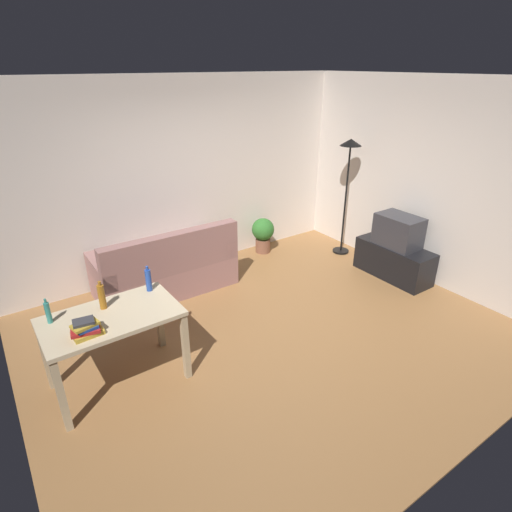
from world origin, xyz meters
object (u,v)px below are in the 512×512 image
bottle_amber (102,296)px  book_stack (86,329)px  torchiere_lamp (349,166)px  bottle_tall (48,312)px  tv (398,231)px  bottle_blue (148,280)px  couch (167,270)px  tv_stand (394,261)px  potted_plant (263,233)px  desk (112,326)px

bottle_amber → book_stack: (-0.24, -0.34, -0.06)m
torchiere_lamp → bottle_tall: bearing=-169.8°
tv → bottle_blue: bearing=85.4°
couch → bottle_amber: (-1.12, -1.24, 0.58)m
tv → book_stack: (-4.21, -0.14, 0.12)m
torchiere_lamp → book_stack: torchiere_lamp is taller
tv_stand → bottle_tall: 4.47m
torchiere_lamp → potted_plant: 1.67m
couch → bottle_tall: 2.06m
book_stack → desk: bearing=36.4°
potted_plant → bottle_amber: bottle_amber is taller
book_stack → couch: bearing=49.4°
torchiere_lamp → bottle_blue: 3.61m
tv → bottle_blue: 3.51m
couch → tv_stand: (2.85, -1.45, -0.07)m
potted_plant → bottle_tall: 3.74m
bottle_amber → tv: bearing=-3.0°
book_stack → tv_stand: bearing=1.8°
tv_stand → potted_plant: 2.05m
desk → book_stack: 0.35m
bottle_tall → desk: bearing=-21.7°
tv_stand → bottle_blue: 3.56m
tv_stand → desk: desk is taller
bottle_tall → book_stack: bottle_tall is taller
tv_stand → tv: size_ratio=1.83×
tv → desk: tv is taller
tv → potted_plant: 2.08m
tv_stand → bottle_blue: (-3.49, 0.28, 0.64)m
couch → bottle_blue: bearing=61.1°
tv_stand → desk: size_ratio=0.91×
desk → bottle_blue: (0.46, 0.23, 0.23)m
bottle_tall → book_stack: size_ratio=0.90×
desk → tv_stand: bearing=-1.6°
desk → bottle_tall: bearing=157.4°
couch → desk: bearing=51.7°
bottle_blue → bottle_amber: bearing=-171.1°
torchiere_lamp → desk: (-3.95, -0.98, -0.76)m
desk → couch: bearing=50.8°
bottle_tall → bottle_amber: bearing=-3.4°
torchiere_lamp → book_stack: bearing=-164.5°
bottle_amber → tv_stand: bearing=-3.0°
torchiere_lamp → couch: bearing=171.7°
potted_plant → torchiere_lamp: bearing=-34.9°
desk → book_stack: (-0.25, -0.18, 0.17)m
desk → book_stack: bearing=-144.5°
desk → bottle_amber: size_ratio=4.33×
tv_stand → bottle_tall: bearing=87.0°
torchiere_lamp → desk: bearing=-166.1°
desk → bottle_tall: 0.55m
bottle_amber → bottle_tall: bearing=176.6°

